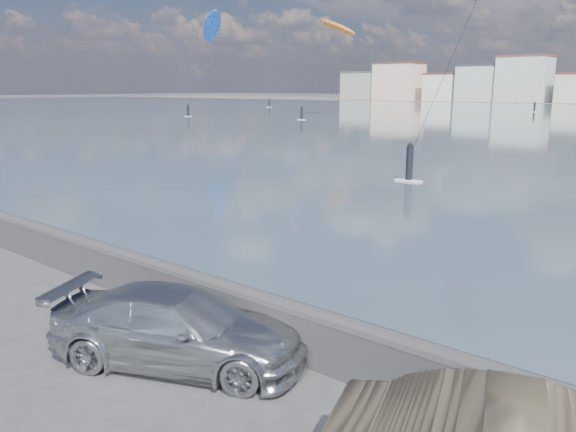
% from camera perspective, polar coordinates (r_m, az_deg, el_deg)
% --- Properties ---
extents(ground, '(700.00, 700.00, 0.00)m').
position_cam_1_polar(ground, '(10.35, -19.41, -15.07)').
color(ground, '#333335').
rests_on(ground, ground).
extents(seawall, '(400.00, 0.36, 1.08)m').
position_cam_1_polar(seawall, '(11.56, -8.04, -8.25)').
color(seawall, '#28282B').
rests_on(seawall, ground).
extents(car_silver, '(4.88, 3.55, 1.31)m').
position_cam_1_polar(car_silver, '(10.13, -11.08, -11.06)').
color(car_silver, '#A6A8AC').
rests_on(car_silver, ground).
extents(kitesurfer_7, '(9.96, 10.74, 17.58)m').
position_cam_1_polar(kitesurfer_7, '(100.52, -7.75, 18.49)').
color(kitesurfer_7, blue).
rests_on(kitesurfer_7, ground).
extents(kitesurfer_13, '(10.56, 17.07, 16.78)m').
position_cam_1_polar(kitesurfer_13, '(97.25, 5.03, 18.50)').
color(kitesurfer_13, orange).
rests_on(kitesurfer_13, ground).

